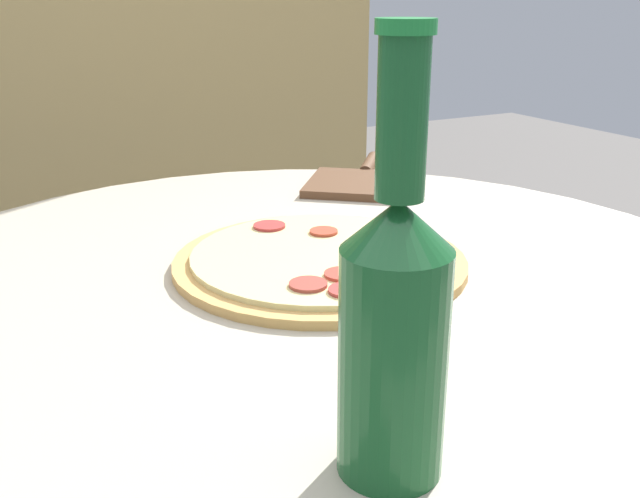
# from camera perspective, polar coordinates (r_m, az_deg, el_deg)

# --- Properties ---
(table) EXTENTS (0.98, 0.98, 0.69)m
(table) POSITION_cam_1_polar(r_m,az_deg,el_deg) (0.81, -0.92, -11.48)
(table) COLOR #B2A893
(table) RESTS_ON ground_plane
(fence_panel) EXTENTS (1.30, 0.04, 1.89)m
(fence_panel) POSITION_cam_1_polar(r_m,az_deg,el_deg) (1.60, -17.71, 18.12)
(fence_panel) COLOR tan
(fence_panel) RESTS_ON ground_plane
(pizza) EXTENTS (0.32, 0.32, 0.02)m
(pizza) POSITION_cam_1_polar(r_m,az_deg,el_deg) (0.78, 0.01, -0.86)
(pizza) COLOR tan
(pizza) RESTS_ON table
(beer_bottle) EXTENTS (0.07, 0.07, 0.27)m
(beer_bottle) POSITION_cam_1_polar(r_m,az_deg,el_deg) (0.42, 5.96, -5.96)
(beer_bottle) COLOR #195628
(beer_bottle) RESTS_ON table
(pizza_paddle) EXTENTS (0.23, 0.26, 0.02)m
(pizza_paddle) POSITION_cam_1_polar(r_m,az_deg,el_deg) (1.11, 3.26, 5.48)
(pizza_paddle) COLOR brown
(pizza_paddle) RESTS_ON table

